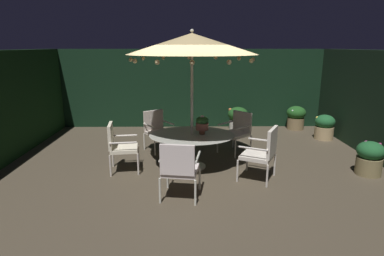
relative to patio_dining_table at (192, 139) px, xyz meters
The scene contains 14 objects.
ground_plane 0.64m from the patio_dining_table, 74.46° to the right, with size 8.58×7.94×0.02m, color #4B4131.
hedge_backdrop_rear 3.71m from the patio_dining_table, 89.33° to the left, with size 8.58×0.30×2.39m, color black.
patio_dining_table is the anchor object (origin of this frame).
patio_umbrella 1.91m from the patio_dining_table, 151.67° to the left, with size 2.55×2.55×2.79m.
centerpiece_planter 0.39m from the patio_dining_table, ahead, with size 0.26×0.26×0.39m.
patio_chair_north 1.48m from the patio_dining_table, 42.34° to the left, with size 0.83×0.83×0.96m.
patio_chair_northeast 1.48m from the patio_dining_table, 124.51° to the left, with size 0.78×0.78×0.95m.
patio_chair_east 1.48m from the patio_dining_table, behind, with size 0.64×0.63×0.99m.
patio_chair_southeast 1.49m from the patio_dining_table, 98.78° to the right, with size 0.70×0.71×1.00m.
patio_chair_south 1.49m from the patio_dining_table, 27.13° to the right, with size 0.81×0.84×1.02m.
potted_plant_back_center 3.46m from the patio_dining_table, 65.32° to the left, with size 0.61×0.61×0.69m.
potted_plant_back_left 4.52m from the patio_dining_table, 44.52° to the left, with size 0.57×0.57×0.71m.
potted_plant_back_right 3.53m from the patio_dining_table, ahead, with size 0.52×0.52×0.67m.
potted_plant_front_corner 4.21m from the patio_dining_table, 29.64° to the left, with size 0.53×0.53×0.67m.
Camera 1 is at (-0.14, -6.25, 2.48)m, focal length 30.18 mm.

